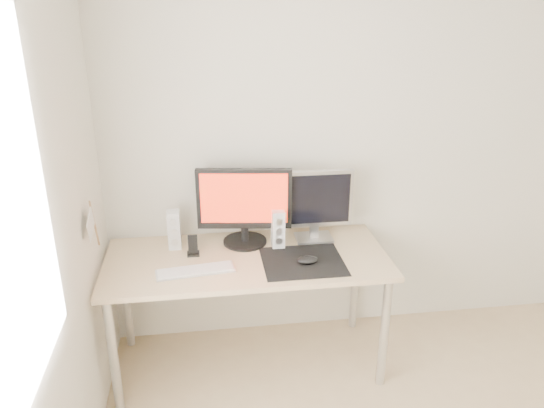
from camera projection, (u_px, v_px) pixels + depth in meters
wall_back at (390, 145)px, 3.27m from camera, size 3.50×0.00×3.50m
mousepad at (303, 261)px, 2.95m from camera, size 0.45×0.40×0.00m
mouse at (307, 260)px, 2.92m from camera, size 0.12×0.07×0.04m
desk at (247, 269)px, 3.03m from camera, size 1.60×0.70×0.73m
main_monitor at (244, 204)px, 3.07m from camera, size 0.55×0.29×0.47m
second_monitor at (315, 202)px, 3.13m from camera, size 0.45×0.16×0.43m
speaker_left at (174, 230)px, 3.07m from camera, size 0.07×0.09×0.23m
speaker_right at (278, 229)px, 3.09m from camera, size 0.07×0.09×0.23m
keyboard at (195, 271)px, 2.84m from camera, size 0.43×0.17×0.02m
phone_dock at (193, 249)px, 3.01m from camera, size 0.07×0.06×0.12m
pennant at (92, 224)px, 2.65m from camera, size 0.01×0.23×0.29m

